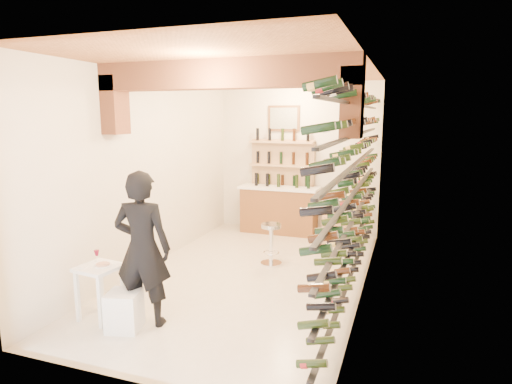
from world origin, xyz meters
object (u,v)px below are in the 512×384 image
back_counter (279,208)px  white_stool (124,311)px  wine_rack (351,184)px  tasting_table (100,275)px  person (142,249)px  crate_lower (335,236)px  chrome_barstool (271,241)px

back_counter → white_stool: back_counter is taller
wine_rack → tasting_table: 3.56m
wine_rack → tasting_table: wine_rack is taller
back_counter → white_stool: (-0.50, -4.79, -0.30)m
white_stool → person: bearing=56.5°
back_counter → crate_lower: (1.30, -0.45, -0.38)m
tasting_table → crate_lower: (2.24, 4.20, -0.41)m
chrome_barstool → crate_lower: bearing=62.0°
back_counter → tasting_table: 4.74m
wine_rack → crate_lower: wine_rack is taller
tasting_table → crate_lower: bearing=69.6°
white_stool → crate_lower: size_ratio=0.92×
white_stool → person: (0.14, 0.22, 0.71)m
back_counter → crate_lower: 1.42m
wine_rack → white_stool: size_ratio=12.31×
wine_rack → crate_lower: (-0.54, 2.20, -1.40)m
crate_lower → tasting_table: bearing=-118.1°
tasting_table → white_stool: 0.58m
back_counter → chrome_barstool: back_counter is taller
tasting_table → person: 0.71m
tasting_table → white_stool: (0.45, -0.14, -0.33)m
chrome_barstool → tasting_table: bearing=-118.1°
tasting_table → chrome_barstool: size_ratio=1.18×
person → tasting_table: bearing=-3.4°
tasting_table → person: bearing=14.6°
back_counter → chrome_barstool: 2.07m
tasting_table → crate_lower: size_ratio=1.65×
back_counter → tasting_table: bearing=-101.5°
white_stool → chrome_barstool: (0.96, 2.77, 0.18)m
wine_rack → crate_lower: size_ratio=11.28×
back_counter → white_stool: bearing=-95.9°
wine_rack → white_stool: wine_rack is taller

